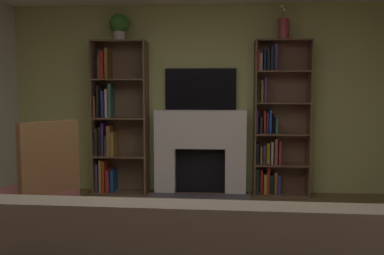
{
  "coord_description": "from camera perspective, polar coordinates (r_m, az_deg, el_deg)",
  "views": [
    {
      "loc": [
        0.25,
        -2.49,
        1.36
      ],
      "look_at": [
        0.0,
        1.17,
        1.04
      ],
      "focal_mm": 37.23,
      "sensor_mm": 36.0,
      "label": 1
    }
  ],
  "objects": [
    {
      "name": "wall_back_accent",
      "position": [
        5.44,
        1.28,
        4.07
      ],
      "size": [
        5.24,
        0.06,
        2.54
      ],
      "primitive_type": "cube",
      "color": "tan",
      "rests_on": "ground_plane"
    },
    {
      "name": "fireplace",
      "position": [
        5.34,
        1.19,
        -3.12
      ],
      "size": [
        1.31,
        0.55,
        1.13
      ],
      "color": "white",
      "rests_on": "ground_plane"
    },
    {
      "name": "tv",
      "position": [
        5.38,
        1.25,
        5.52
      ],
      "size": [
        0.95,
        0.06,
        0.55
      ],
      "primitive_type": "cube",
      "color": "black",
      "rests_on": "fireplace"
    },
    {
      "name": "bookshelf_left",
      "position": [
        5.48,
        -11.11,
        0.61
      ],
      "size": [
        0.72,
        0.34,
        2.04
      ],
      "color": "brown",
      "rests_on": "ground_plane"
    },
    {
      "name": "bookshelf_right",
      "position": [
        5.37,
        11.79,
        0.52
      ],
      "size": [
        0.72,
        0.27,
        2.04
      ],
      "color": "brown",
      "rests_on": "ground_plane"
    },
    {
      "name": "potted_plant",
      "position": [
        5.49,
        -10.37,
        14.17
      ],
      "size": [
        0.26,
        0.26,
        0.36
      ],
      "color": "beige",
      "rests_on": "bookshelf_left"
    },
    {
      "name": "vase_with_flowers",
      "position": [
        5.38,
        12.99,
        13.67
      ],
      "size": [
        0.14,
        0.14,
        0.45
      ],
      "color": "#97333A",
      "rests_on": "bookshelf_right"
    },
    {
      "name": "armchair",
      "position": [
        3.72,
        -21.02,
        -7.76
      ],
      "size": [
        0.77,
        0.77,
        1.12
      ],
      "color": "brown",
      "rests_on": "ground_plane"
    }
  ]
}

